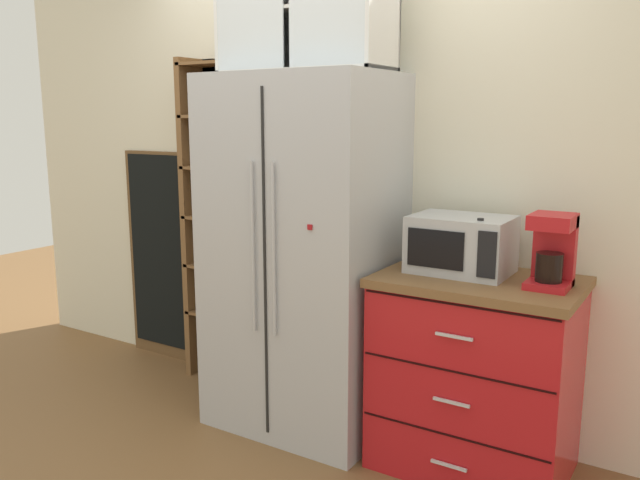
# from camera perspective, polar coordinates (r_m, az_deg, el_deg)

# --- Properties ---
(ground_plane) EXTENTS (10.74, 10.74, 0.00)m
(ground_plane) POSITION_cam_1_polar(r_m,az_deg,el_deg) (3.58, -1.62, -15.78)
(ground_plane) COLOR brown
(wall_back_cream) EXTENTS (5.04, 0.10, 2.55)m
(wall_back_cream) POSITION_cam_1_polar(r_m,az_deg,el_deg) (3.56, 1.86, 5.52)
(wall_back_cream) COLOR silver
(wall_back_cream) RESTS_ON ground
(refrigerator) EXTENTS (0.90, 0.68, 1.81)m
(refrigerator) POSITION_cam_1_polar(r_m,az_deg,el_deg) (3.30, -1.48, -1.38)
(refrigerator) COLOR #B7BABF
(refrigerator) RESTS_ON ground
(pantry_shelf_column) EXTENTS (0.53, 0.24, 1.95)m
(pantry_shelf_column) POSITION_cam_1_polar(r_m,az_deg,el_deg) (3.94, -8.19, 1.80)
(pantry_shelf_column) COLOR brown
(pantry_shelf_column) RESTS_ON ground
(counter_cabinet) EXTENTS (0.88, 0.62, 0.91)m
(counter_cabinet) POSITION_cam_1_polar(r_m,az_deg,el_deg) (3.08, 13.62, -11.42)
(counter_cabinet) COLOR red
(counter_cabinet) RESTS_ON ground
(microwave) EXTENTS (0.44, 0.33, 0.26)m
(microwave) POSITION_cam_1_polar(r_m,az_deg,el_deg) (2.99, 12.41, -0.38)
(microwave) COLOR #B7BABF
(microwave) RESTS_ON counter_cabinet
(coffee_maker) EXTENTS (0.17, 0.20, 0.31)m
(coffee_maker) POSITION_cam_1_polar(r_m,az_deg,el_deg) (2.84, 19.91, -0.85)
(coffee_maker) COLOR red
(coffee_maker) RESTS_ON counter_cabinet
(mug_charcoal) EXTENTS (0.11, 0.07, 0.09)m
(mug_charcoal) POSITION_cam_1_polar(r_m,az_deg,el_deg) (2.86, 13.64, -2.69)
(mug_charcoal) COLOR #2D2D33
(mug_charcoal) RESTS_ON counter_cabinet
(bottle_green) EXTENTS (0.07, 0.07, 0.25)m
(bottle_green) POSITION_cam_1_polar(r_m,az_deg,el_deg) (2.98, 14.51, -0.90)
(bottle_green) COLOR #285B33
(bottle_green) RESTS_ON counter_cabinet
(bottle_clear) EXTENTS (0.07, 0.07, 0.27)m
(bottle_clear) POSITION_cam_1_polar(r_m,az_deg,el_deg) (2.88, 13.92, -1.09)
(bottle_clear) COLOR silver
(bottle_clear) RESTS_ON counter_cabinet
(upper_cabinet) EXTENTS (0.87, 0.32, 0.59)m
(upper_cabinet) POSITION_cam_1_polar(r_m,az_deg,el_deg) (3.30, -1.11, 19.63)
(upper_cabinet) COLOR silver
(upper_cabinet) RESTS_ON refrigerator
(chalkboard_menu) EXTENTS (0.60, 0.04, 1.39)m
(chalkboard_menu) POSITION_cam_1_polar(r_m,az_deg,el_deg) (4.40, -13.72, -1.37)
(chalkboard_menu) COLOR brown
(chalkboard_menu) RESTS_ON ground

